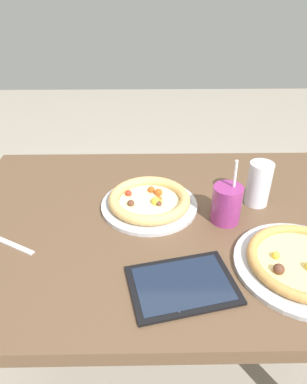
# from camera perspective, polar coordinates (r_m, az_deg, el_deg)

# --- Properties ---
(ground_plane) EXTENTS (8.00, 8.00, 0.00)m
(ground_plane) POSITION_cam_1_polar(r_m,az_deg,el_deg) (1.58, 2.18, -26.62)
(ground_plane) COLOR #9E9384
(dining_table) EXTENTS (1.28, 0.86, 0.75)m
(dining_table) POSITION_cam_1_polar(r_m,az_deg,el_deg) (1.09, 2.87, -8.95)
(dining_table) COLOR brown
(dining_table) RESTS_ON ground
(pizza_near) EXTENTS (0.33, 0.33, 0.04)m
(pizza_near) POSITION_cam_1_polar(r_m,az_deg,el_deg) (0.92, 23.41, -10.70)
(pizza_near) COLOR #B7B7BC
(pizza_near) RESTS_ON dining_table
(pizza_far) EXTENTS (0.29, 0.29, 0.04)m
(pizza_far) POSITION_cam_1_polar(r_m,az_deg,el_deg) (1.05, -0.69, -1.53)
(pizza_far) COLOR #B7B7BC
(pizza_far) RESTS_ON dining_table
(drink_cup_colored) EXTENTS (0.08, 0.08, 0.20)m
(drink_cup_colored) POSITION_cam_1_polar(r_m,az_deg,el_deg) (1.00, 12.00, -1.93)
(drink_cup_colored) COLOR #8C2D72
(drink_cup_colored) RESTS_ON dining_table
(water_cup_clear) EXTENTS (0.07, 0.07, 0.14)m
(water_cup_clear) POSITION_cam_1_polar(r_m,az_deg,el_deg) (1.09, 17.03, 1.38)
(water_cup_clear) COLOR silver
(water_cup_clear) RESTS_ON dining_table
(fork) EXTENTS (0.19, 0.11, 0.00)m
(fork) POSITION_cam_1_polar(r_m,az_deg,el_deg) (1.02, -23.80, -7.28)
(fork) COLOR silver
(fork) RESTS_ON dining_table
(tablet) EXTENTS (0.27, 0.22, 0.01)m
(tablet) POSITION_cam_1_polar(r_m,az_deg,el_deg) (0.82, 4.79, -15.02)
(tablet) COLOR black
(tablet) RESTS_ON dining_table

